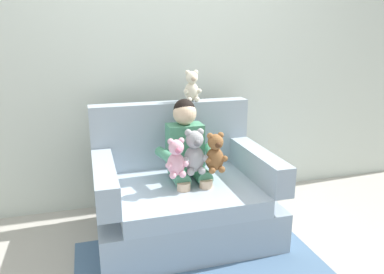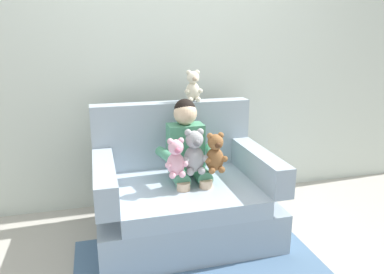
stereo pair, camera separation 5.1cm
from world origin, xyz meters
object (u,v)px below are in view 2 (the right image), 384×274
(plush_brown, at_px, (215,154))
(plush_pink, at_px, (176,159))
(plush_cream_on_backrest, at_px, (193,87))
(seated_child, at_px, (188,151))
(armchair, at_px, (183,195))
(plush_grey, at_px, (194,153))

(plush_brown, distance_m, plush_pink, 0.28)
(plush_cream_on_backrest, bearing_deg, seated_child, -118.31)
(armchair, bearing_deg, seated_child, 29.45)
(seated_child, relative_size, plush_grey, 2.65)
(armchair, height_order, plush_cream_on_backrest, plush_cream_on_backrest)
(armchair, xyz_separation_m, plush_cream_on_backrest, (0.17, 0.33, 0.75))
(plush_grey, relative_size, plush_cream_on_backrest, 1.27)
(plush_brown, xyz_separation_m, plush_cream_on_backrest, (-0.03, 0.49, 0.39))
(plush_grey, bearing_deg, seated_child, 91.39)
(plush_brown, xyz_separation_m, plush_grey, (-0.14, 0.01, 0.01))
(plush_pink, bearing_deg, plush_brown, 6.04)
(plush_pink, height_order, plush_cream_on_backrest, plush_cream_on_backrest)
(armchair, height_order, plush_pink, armchair)
(seated_child, bearing_deg, plush_brown, -48.58)
(plush_brown, distance_m, plush_grey, 0.15)
(seated_child, bearing_deg, plush_grey, -86.28)
(seated_child, distance_m, plush_brown, 0.24)
(plush_pink, bearing_deg, plush_grey, 15.16)
(plush_grey, bearing_deg, plush_cream_on_backrest, 76.00)
(armchair, relative_size, plush_grey, 4.00)
(seated_child, bearing_deg, plush_pink, -121.19)
(plush_cream_on_backrest, bearing_deg, plush_pink, -123.19)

